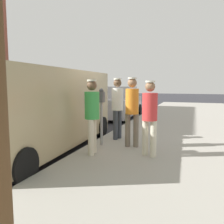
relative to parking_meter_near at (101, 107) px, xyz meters
The scene contains 9 objects.
ground_plane 1.83m from the parking_meter_near, 164.23° to the left, with size 80.00×80.00×0.00m, color #2D2D33.
sidewalk_slab 2.45m from the parking_meter_near, 10.05° to the left, with size 5.00×32.00×0.15m, color #9E998E.
parking_meter_near is the anchor object (origin of this frame).
pedestrian_in_green 0.91m from the parking_meter_near, 81.96° to the right, with size 0.34×0.36×1.73m.
pedestrian_in_white 0.81m from the parking_meter_near, 75.83° to the left, with size 0.34×0.35×1.80m.
pedestrian_in_orange 0.83m from the parking_meter_near, ahead, with size 0.36×0.34×1.80m.
pedestrian_in_red 1.54m from the parking_meter_near, 23.46° to the right, with size 0.34×0.34×1.71m.
parked_van 1.60m from the parking_meter_near, 159.24° to the right, with size 2.29×5.27×2.15m.
parked_sedan_ahead 6.51m from the parking_meter_near, 103.94° to the left, with size 2.12×4.48×1.65m.
Camera 1 is at (3.71, -6.29, 1.78)m, focal length 38.32 mm.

